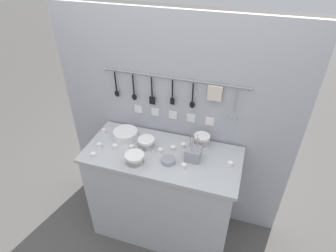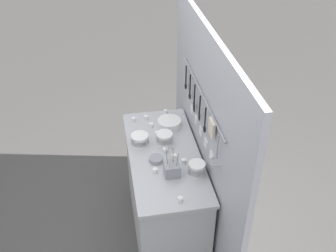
{
  "view_description": "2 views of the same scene",
  "coord_description": "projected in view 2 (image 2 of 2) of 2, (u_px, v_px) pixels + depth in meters",
  "views": [
    {
      "loc": [
        0.57,
        -1.63,
        2.43
      ],
      "look_at": [
        0.05,
        0.0,
        1.23
      ],
      "focal_mm": 30.0,
      "sensor_mm": 36.0,
      "label": 1
    },
    {
      "loc": [
        2.44,
        -0.4,
        3.0
      ],
      "look_at": [
        -0.03,
        0.04,
        1.2
      ],
      "focal_mm": 42.0,
      "sensor_mm": 36.0,
      "label": 2
    }
  ],
  "objects": [
    {
      "name": "ground_plane",
      "position": [
        165.0,
        230.0,
        3.76
      ],
      "size": [
        20.0,
        20.0,
        0.0
      ],
      "primitive_type": "plane",
      "color": "#514F4C"
    },
    {
      "name": "counter",
      "position": [
        165.0,
        195.0,
        3.48
      ],
      "size": [
        1.27,
        0.57,
        0.95
      ],
      "color": "#B7BABC",
      "rests_on": "ground"
    },
    {
      "name": "back_wall",
      "position": [
        203.0,
        145.0,
        3.22
      ],
      "size": [
        2.07,
        0.11,
        1.99
      ],
      "color": "#A8AAB2",
      "rests_on": "ground"
    },
    {
      "name": "bowl_stack_nested_right",
      "position": [
        140.0,
        140.0,
        3.27
      ],
      "size": [
        0.15,
        0.15,
        0.1
      ],
      "color": "white",
      "rests_on": "counter"
    },
    {
      "name": "bowl_stack_short_front",
      "position": [
        197.0,
        169.0,
        2.98
      ],
      "size": [
        0.13,
        0.13,
        0.1
      ],
      "color": "white",
      "rests_on": "counter"
    },
    {
      "name": "bowl_stack_back_corner",
      "position": [
        165.0,
        138.0,
        3.29
      ],
      "size": [
        0.14,
        0.14,
        0.1
      ],
      "color": "white",
      "rests_on": "counter"
    },
    {
      "name": "plate_stack",
      "position": [
        169.0,
        123.0,
        3.49
      ],
      "size": [
        0.21,
        0.21,
        0.07
      ],
      "color": "white",
      "rests_on": "counter"
    },
    {
      "name": "steel_mixing_bowl",
      "position": [
        156.0,
        159.0,
        3.12
      ],
      "size": [
        0.11,
        0.11,
        0.04
      ],
      "color": "#93969E",
      "rests_on": "counter"
    },
    {
      "name": "cutlery_caddy",
      "position": [
        172.0,
        169.0,
        2.97
      ],
      "size": [
        0.12,
        0.12,
        0.26
      ],
      "color": "#93969E",
      "rests_on": "counter"
    },
    {
      "name": "cup_mid_row",
      "position": [
        174.0,
        156.0,
        3.14
      ],
      "size": [
        0.04,
        0.04,
        0.04
      ],
      "color": "white",
      "rests_on": "counter"
    },
    {
      "name": "cup_by_caddy",
      "position": [
        157.0,
        134.0,
        3.39
      ],
      "size": [
        0.04,
        0.04,
        0.04
      ],
      "color": "white",
      "rests_on": "counter"
    },
    {
      "name": "cup_front_left",
      "position": [
        165.0,
        112.0,
        3.67
      ],
      "size": [
        0.04,
        0.04,
        0.04
      ],
      "color": "white",
      "rests_on": "counter"
    },
    {
      "name": "cup_centre",
      "position": [
        146.0,
        117.0,
        3.6
      ],
      "size": [
        0.04,
        0.04,
        0.04
      ],
      "color": "white",
      "rests_on": "counter"
    },
    {
      "name": "cup_back_right",
      "position": [
        151.0,
        125.0,
        3.5
      ],
      "size": [
        0.04,
        0.04,
        0.04
      ],
      "color": "white",
      "rests_on": "counter"
    },
    {
      "name": "cup_beside_plates",
      "position": [
        184.0,
        161.0,
        3.1
      ],
      "size": [
        0.04,
        0.04,
        0.04
      ],
      "color": "white",
      "rests_on": "counter"
    },
    {
      "name": "cup_back_left",
      "position": [
        180.0,
        199.0,
        2.76
      ],
      "size": [
        0.04,
        0.04,
        0.04
      ],
      "color": "white",
      "rests_on": "counter"
    },
    {
      "name": "cup_edge_near",
      "position": [
        165.0,
        150.0,
        3.21
      ],
      "size": [
        0.04,
        0.04,
        0.04
      ],
      "color": "white",
      "rests_on": "counter"
    },
    {
      "name": "cup_front_right",
      "position": [
        133.0,
        120.0,
        3.57
      ],
      "size": [
        0.04,
        0.04,
        0.04
      ],
      "color": "white",
      "rests_on": "counter"
    },
    {
      "name": "cup_edge_far",
      "position": [
        155.0,
        171.0,
        3.01
      ],
      "size": [
        0.04,
        0.04,
        0.04
      ],
      "color": "white",
      "rests_on": "counter"
    }
  ]
}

